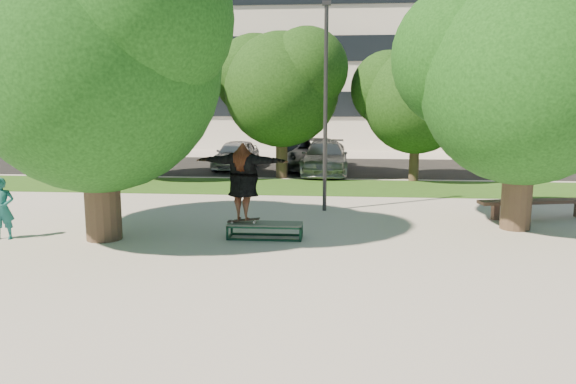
# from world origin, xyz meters

# --- Properties ---
(ground) EXTENTS (120.00, 120.00, 0.00)m
(ground) POSITION_xyz_m (0.00, 0.00, 0.00)
(ground) COLOR #9F9992
(ground) RESTS_ON ground
(grass_strip) EXTENTS (30.00, 4.00, 0.02)m
(grass_strip) POSITION_xyz_m (1.00, 9.50, 0.01)
(grass_strip) COLOR #224513
(grass_strip) RESTS_ON ground
(asphalt_strip) EXTENTS (40.00, 8.00, 0.01)m
(asphalt_strip) POSITION_xyz_m (0.00, 16.00, 0.01)
(asphalt_strip) COLOR black
(asphalt_strip) RESTS_ON ground
(tree_left) EXTENTS (6.96, 5.95, 7.12)m
(tree_left) POSITION_xyz_m (-4.29, 1.09, 4.42)
(tree_left) COLOR #38281E
(tree_left) RESTS_ON ground
(tree_right) EXTENTS (6.24, 5.33, 6.51)m
(tree_right) POSITION_xyz_m (5.92, 3.08, 4.09)
(tree_right) COLOR #38281E
(tree_right) RESTS_ON ground
(bg_tree_left) EXTENTS (5.28, 4.51, 5.77)m
(bg_tree_left) POSITION_xyz_m (-6.57, 11.07, 3.73)
(bg_tree_left) COLOR #38281E
(bg_tree_left) RESTS_ON ground
(bg_tree_mid) EXTENTS (5.76, 4.92, 6.24)m
(bg_tree_mid) POSITION_xyz_m (-1.08, 12.08, 4.02)
(bg_tree_mid) COLOR #38281E
(bg_tree_mid) RESTS_ON ground
(bg_tree_right) EXTENTS (5.04, 4.31, 5.43)m
(bg_tree_right) POSITION_xyz_m (4.43, 11.57, 3.49)
(bg_tree_right) COLOR #38281E
(bg_tree_right) RESTS_ON ground
(lamppost) EXTENTS (0.25, 0.15, 6.11)m
(lamppost) POSITION_xyz_m (1.00, 5.00, 3.15)
(lamppost) COLOR #2D2D30
(lamppost) RESTS_ON ground
(office_building) EXTENTS (30.00, 14.12, 16.00)m
(office_building) POSITION_xyz_m (-2.00, 31.98, 8.00)
(office_building) COLOR silver
(office_building) RESTS_ON ground
(grind_box) EXTENTS (1.80, 0.60, 0.38)m
(grind_box) POSITION_xyz_m (-0.35, 1.44, 0.19)
(grind_box) COLOR #103223
(grind_box) RESTS_ON ground
(skater_rig) EXTENTS (2.35, 0.96, 1.94)m
(skater_rig) POSITION_xyz_m (-0.88, 1.44, 1.38)
(skater_rig) COLOR white
(skater_rig) RESTS_ON grind_box
(bystander) EXTENTS (0.62, 0.48, 1.49)m
(bystander) POSITION_xyz_m (-6.62, 0.81, 0.75)
(bystander) COLOR #165655
(bystander) RESTS_ON ground
(bench) EXTENTS (3.46, 1.21, 0.53)m
(bench) POSITION_xyz_m (7.04, 4.42, 0.44)
(bench) COLOR #4F3A2F
(bench) RESTS_ON ground
(car_silver_a) EXTENTS (1.97, 4.23, 1.40)m
(car_silver_a) POSITION_xyz_m (-3.50, 14.90, 0.70)
(car_silver_a) COLOR #B4B4B9
(car_silver_a) RESTS_ON asphalt_strip
(car_dark) EXTENTS (1.87, 4.48, 1.44)m
(car_dark) POSITION_xyz_m (-0.78, 16.38, 0.72)
(car_dark) COLOR black
(car_dark) RESTS_ON asphalt_strip
(car_grey) EXTENTS (2.74, 5.45, 1.48)m
(car_grey) POSITION_xyz_m (0.38, 14.99, 0.74)
(car_grey) COLOR slate
(car_grey) RESTS_ON asphalt_strip
(car_silver_b) EXTENTS (2.03, 4.97, 1.44)m
(car_silver_b) POSITION_xyz_m (0.80, 13.50, 0.72)
(car_silver_b) COLOR #A09FA4
(car_silver_b) RESTS_ON asphalt_strip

